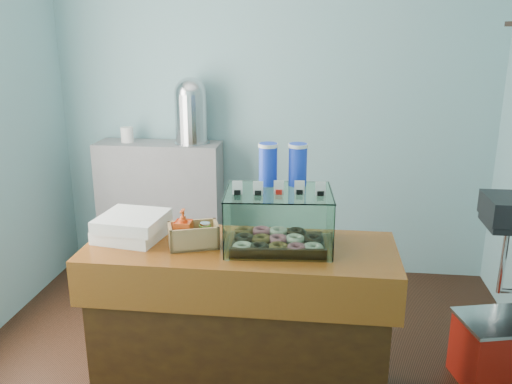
# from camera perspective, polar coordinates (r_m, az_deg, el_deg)

# --- Properties ---
(ground) EXTENTS (3.50, 3.50, 0.00)m
(ground) POSITION_cam_1_polar(r_m,az_deg,el_deg) (3.45, -0.89, -18.04)
(ground) COLOR black
(ground) RESTS_ON ground
(room_shell) EXTENTS (3.54, 3.04, 2.82)m
(room_shell) POSITION_cam_1_polar(r_m,az_deg,el_deg) (2.85, -0.50, 11.45)
(room_shell) COLOR #85BBC3
(room_shell) RESTS_ON ground
(counter) EXTENTS (1.60, 0.60, 0.90)m
(counter) POSITION_cam_1_polar(r_m,az_deg,el_deg) (2.99, -1.61, -13.58)
(counter) COLOR #3F240C
(counter) RESTS_ON ground
(back_shelf) EXTENTS (1.00, 0.32, 1.10)m
(back_shelf) POSITION_cam_1_polar(r_m,az_deg,el_deg) (4.55, -9.94, -1.67)
(back_shelf) COLOR gray
(back_shelf) RESTS_ON ground
(display_case) EXTENTS (0.57, 0.43, 0.51)m
(display_case) POSITION_cam_1_polar(r_m,az_deg,el_deg) (2.77, 2.41, -2.31)
(display_case) COLOR #362010
(display_case) RESTS_ON counter
(condiment_crate) EXTENTS (0.29, 0.23, 0.20)m
(condiment_crate) POSITION_cam_1_polar(r_m,az_deg,el_deg) (2.78, -6.87, -4.33)
(condiment_crate) COLOR tan
(condiment_crate) RESTS_ON counter
(pastry_boxes) EXTENTS (0.37, 0.38, 0.13)m
(pastry_boxes) POSITION_cam_1_polar(r_m,az_deg,el_deg) (2.96, -12.90, -3.53)
(pastry_boxes) COLOR white
(pastry_boxes) RESTS_ON counter
(coffee_urn) EXTENTS (0.28, 0.28, 0.52)m
(coffee_urn) POSITION_cam_1_polar(r_m,az_deg,el_deg) (4.29, -6.86, 8.65)
(coffee_urn) COLOR silver
(coffee_urn) RESTS_ON back_shelf
(red_cooler) EXTENTS (0.53, 0.45, 0.40)m
(red_cooler) POSITION_cam_1_polar(r_m,az_deg,el_deg) (3.53, 24.11, -14.95)
(red_cooler) COLOR red
(red_cooler) RESTS_ON ground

